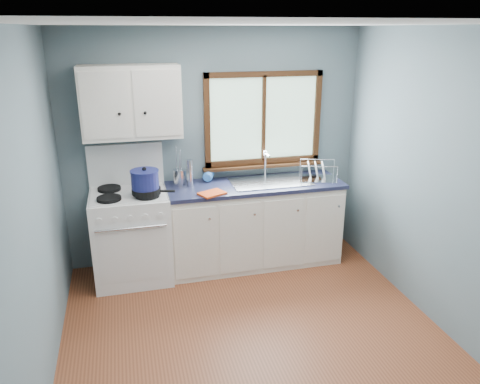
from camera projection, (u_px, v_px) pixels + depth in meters
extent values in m
cube|color=brown|center=(261.00, 350.00, 3.81)|extent=(3.20, 3.60, 0.02)
cube|color=white|center=(267.00, 22.00, 2.98)|extent=(3.20, 3.60, 0.02)
cube|color=slate|center=(215.00, 148.00, 5.05)|extent=(3.20, 0.02, 2.50)
cube|color=slate|center=(406.00, 375.00, 1.74)|extent=(3.20, 0.02, 2.50)
cube|color=slate|center=(26.00, 228.00, 3.02)|extent=(0.02, 3.60, 2.50)
cube|color=slate|center=(454.00, 189.00, 3.77)|extent=(0.02, 3.60, 2.50)
cube|color=white|center=(132.00, 237.00, 4.78)|extent=(0.76, 0.65, 0.92)
cube|color=white|center=(126.00, 165.00, 4.83)|extent=(0.76, 0.05, 0.44)
cube|color=silver|center=(128.00, 194.00, 4.62)|extent=(0.72, 0.59, 0.01)
cylinder|color=black|center=(109.00, 199.00, 4.44)|extent=(0.23, 0.23, 0.03)
cylinder|color=black|center=(147.00, 195.00, 4.52)|extent=(0.23, 0.23, 0.03)
cylinder|color=black|center=(109.00, 189.00, 4.71)|extent=(0.23, 0.23, 0.03)
cylinder|color=black|center=(146.00, 186.00, 4.80)|extent=(0.23, 0.23, 0.03)
cylinder|color=silver|center=(131.00, 228.00, 4.38)|extent=(0.66, 0.02, 0.02)
cube|color=silver|center=(133.00, 256.00, 4.50)|extent=(0.66, 0.01, 0.55)
cube|color=white|center=(254.00, 225.00, 5.11)|extent=(1.85, 0.60, 0.88)
cube|color=black|center=(253.00, 257.00, 5.26)|extent=(1.85, 0.54, 0.08)
cube|color=#171A32|center=(254.00, 185.00, 4.96)|extent=(1.89, 0.64, 0.04)
cube|color=silver|center=(270.00, 182.00, 4.99)|extent=(0.84, 0.46, 0.01)
cube|color=silver|center=(252.00, 190.00, 4.97)|extent=(0.36, 0.40, 0.14)
cube|color=silver|center=(288.00, 187.00, 5.06)|extent=(0.36, 0.40, 0.14)
cylinder|color=silver|center=(265.00, 164.00, 5.13)|extent=(0.02, 0.02, 0.28)
cylinder|color=silver|center=(267.00, 155.00, 5.02)|extent=(0.02, 0.16, 0.02)
sphere|color=silver|center=(265.00, 152.00, 5.08)|extent=(0.04, 0.04, 0.04)
cube|color=#9EC6A8|center=(263.00, 119.00, 5.06)|extent=(1.22, 0.01, 0.92)
cube|color=#3C200F|center=(264.00, 74.00, 4.89)|extent=(1.30, 0.05, 0.06)
cube|color=#3C200F|center=(263.00, 161.00, 5.20)|extent=(1.30, 0.05, 0.06)
cube|color=#3C200F|center=(207.00, 122.00, 4.90)|extent=(0.06, 0.05, 1.00)
cube|color=#3C200F|center=(317.00, 116.00, 5.19)|extent=(0.06, 0.05, 1.00)
cube|color=#3C200F|center=(264.00, 119.00, 5.04)|extent=(0.03, 0.05, 0.92)
cube|color=#3C200F|center=(264.00, 166.00, 5.19)|extent=(1.36, 0.10, 0.03)
cube|color=white|center=(131.00, 102.00, 4.51)|extent=(0.95, 0.32, 0.70)
cube|color=white|center=(105.00, 106.00, 4.30)|extent=(0.44, 0.01, 0.62)
cube|color=white|center=(157.00, 104.00, 4.41)|extent=(0.44, 0.01, 0.62)
sphere|color=black|center=(119.00, 114.00, 4.34)|extent=(0.03, 0.03, 0.03)
sphere|color=black|center=(145.00, 113.00, 4.40)|extent=(0.03, 0.03, 0.03)
cylinder|color=black|center=(146.00, 191.00, 4.52)|extent=(0.35, 0.35, 0.06)
cube|color=black|center=(167.00, 191.00, 4.51)|extent=(0.16, 0.07, 0.02)
cylinder|color=navy|center=(145.00, 183.00, 4.49)|extent=(0.31, 0.31, 0.22)
cylinder|color=navy|center=(144.00, 171.00, 4.45)|extent=(0.32, 0.32, 0.02)
sphere|color=black|center=(144.00, 169.00, 4.44)|extent=(0.05, 0.05, 0.04)
cylinder|color=silver|center=(180.00, 177.00, 4.88)|extent=(0.15, 0.15, 0.17)
cylinder|color=silver|center=(181.00, 161.00, 4.84)|extent=(0.01, 0.01, 0.24)
cylinder|color=silver|center=(176.00, 159.00, 4.82)|extent=(0.01, 0.01, 0.29)
cylinder|color=silver|center=(180.00, 163.00, 4.80)|extent=(0.01, 0.01, 0.22)
cylinder|color=silver|center=(190.00, 173.00, 4.82)|extent=(0.09, 0.09, 0.28)
imported|color=#3479D5|center=(207.00, 170.00, 4.93)|extent=(0.14, 0.14, 0.28)
cube|color=#DF4918|center=(212.00, 193.00, 4.63)|extent=(0.30, 0.27, 0.02)
cube|color=silver|center=(318.00, 179.00, 5.08)|extent=(0.47, 0.41, 0.01)
cylinder|color=silver|center=(302.00, 175.00, 4.93)|extent=(0.01, 0.01, 0.19)
cylinder|color=silver|center=(337.00, 175.00, 4.91)|extent=(0.01, 0.01, 0.19)
cylinder|color=silver|center=(300.00, 167.00, 5.20)|extent=(0.01, 0.01, 0.19)
cylinder|color=silver|center=(334.00, 168.00, 5.17)|extent=(0.01, 0.01, 0.19)
cylinder|color=silver|center=(320.00, 166.00, 4.89)|extent=(0.36, 0.12, 0.01)
cylinder|color=silver|center=(317.00, 159.00, 5.15)|extent=(0.36, 0.12, 0.01)
cylinder|color=white|center=(310.00, 170.00, 5.05)|extent=(0.11, 0.21, 0.20)
cylinder|color=white|center=(316.00, 170.00, 5.05)|extent=(0.11, 0.21, 0.20)
cylinder|color=white|center=(323.00, 170.00, 5.05)|extent=(0.11, 0.21, 0.20)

